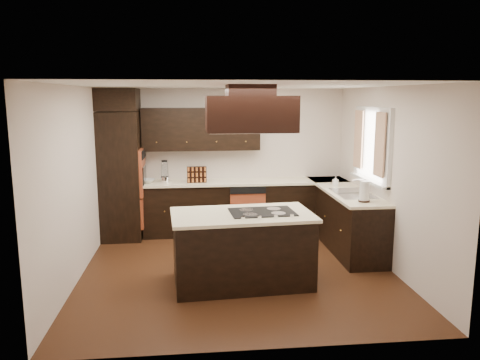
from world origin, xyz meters
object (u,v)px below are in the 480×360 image
Objects in this scene: island at (242,250)px; range_hood at (250,114)px; spice_rack at (197,175)px; oven_column at (121,176)px.

island is 1.72m from range_hood.
island is at bearing 139.89° from range_hood.
oven_column is at bearing 178.03° from spice_rack.
oven_column is 1.25× the size of island.
spice_rack is at bearing 105.28° from range_hood.
island is at bearing -79.09° from spice_rack.
spice_rack is (1.25, 0.02, -0.00)m from oven_column.
oven_column is at bearing 129.74° from range_hood.
range_hood is at bearing -44.05° from island.
spice_rack is at bearing 0.78° from oven_column.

